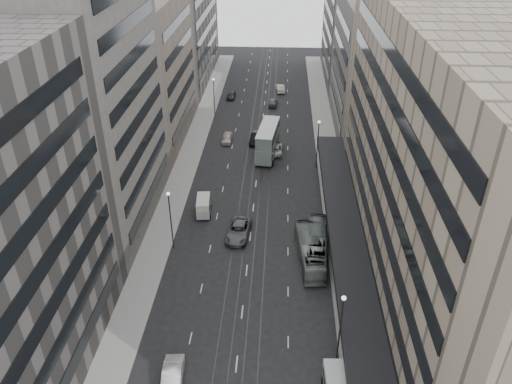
% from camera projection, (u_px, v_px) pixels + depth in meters
% --- Properties ---
extents(ground, '(220.00, 220.00, 0.00)m').
position_uv_depth(ground, '(241.00, 319.00, 53.45)').
color(ground, black).
rests_on(ground, ground).
extents(sidewalk_right, '(4.00, 125.00, 0.15)m').
position_uv_depth(sidewalk_right, '(329.00, 160.00, 84.95)').
color(sidewalk_right, gray).
rests_on(sidewalk_right, ground).
extents(sidewalk_left, '(4.00, 125.00, 0.15)m').
position_uv_depth(sidewalk_left, '(189.00, 157.00, 86.05)').
color(sidewalk_left, gray).
rests_on(sidewalk_left, ground).
extents(department_store, '(19.20, 60.00, 30.00)m').
position_uv_depth(department_store, '(452.00, 166.00, 51.61)').
color(department_store, gray).
rests_on(department_store, ground).
extents(building_right_mid, '(15.00, 28.00, 24.00)m').
position_uv_depth(building_right_mid, '(380.00, 67.00, 90.78)').
color(building_right_mid, '#48443F').
rests_on(building_right_mid, ground).
extents(building_right_far, '(15.00, 32.00, 28.00)m').
position_uv_depth(building_right_far, '(361.00, 19.00, 115.42)').
color(building_right_far, '#5B5752').
rests_on(building_right_far, ground).
extents(building_left_b, '(15.00, 26.00, 34.00)m').
position_uv_depth(building_left_b, '(79.00, 101.00, 61.93)').
color(building_left_b, '#48443F').
rests_on(building_left_b, ground).
extents(building_left_c, '(15.00, 28.00, 25.00)m').
position_uv_depth(building_left_c, '(139.00, 70.00, 87.36)').
color(building_left_c, '#6C6154').
rests_on(building_left_c, ground).
extents(building_left_d, '(15.00, 38.00, 28.00)m').
position_uv_depth(building_left_d, '(174.00, 20.00, 114.83)').
color(building_left_d, '#5B5752').
rests_on(building_left_d, ground).
extents(lamp_right_near, '(0.44, 0.44, 8.32)m').
position_uv_depth(lamp_right_near, '(341.00, 322.00, 46.04)').
color(lamp_right_near, '#262628').
rests_on(lamp_right_near, ground).
extents(lamp_right_far, '(0.44, 0.44, 8.32)m').
position_uv_depth(lamp_right_far, '(318.00, 139.00, 80.27)').
color(lamp_right_far, '#262628').
rests_on(lamp_right_far, ground).
extents(lamp_left_near, '(0.44, 0.44, 8.32)m').
position_uv_depth(lamp_left_near, '(170.00, 214.00, 61.48)').
color(lamp_left_near, '#262628').
rests_on(lamp_left_near, ground).
extents(lamp_left_far, '(0.44, 0.44, 8.32)m').
position_uv_depth(lamp_left_far, '(214.00, 94.00, 98.28)').
color(lamp_left_far, '#262628').
rests_on(lamp_left_far, ground).
extents(bus_near, '(3.38, 10.84, 2.97)m').
position_uv_depth(bus_near, '(316.00, 244.00, 62.37)').
color(bus_near, slate).
rests_on(bus_near, ground).
extents(bus_far, '(3.54, 10.80, 2.95)m').
position_uv_depth(bus_far, '(309.00, 251.00, 61.16)').
color(bus_far, slate).
rests_on(bus_far, ground).
extents(double_decker, '(4.03, 10.20, 5.43)m').
position_uv_depth(double_decker, '(268.00, 140.00, 85.07)').
color(double_decker, slate).
rests_on(double_decker, ground).
extents(panel_van, '(2.27, 4.17, 2.53)m').
position_uv_depth(panel_van, '(203.00, 206.00, 70.18)').
color(panel_van, '#B4AFA2').
rests_on(panel_van, ground).
extents(sedan_1, '(2.15, 5.25, 1.69)m').
position_uv_depth(sedan_1, '(172.00, 378.00, 45.88)').
color(sedan_1, silver).
rests_on(sedan_1, ground).
extents(sedan_2, '(3.50, 6.46, 1.72)m').
position_uv_depth(sedan_2, '(238.00, 231.00, 65.91)').
color(sedan_2, '#58585A').
rests_on(sedan_2, ground).
extents(sedan_4, '(1.80, 4.45, 1.51)m').
position_uv_depth(sedan_4, '(227.00, 138.00, 91.06)').
color(sedan_4, beige).
rests_on(sedan_4, ground).
extents(sedan_5, '(2.41, 5.34, 1.70)m').
position_uv_depth(sedan_5, '(256.00, 138.00, 90.84)').
color(sedan_5, black).
rests_on(sedan_5, ground).
extents(sedan_6, '(2.48, 5.31, 1.47)m').
position_uv_depth(sedan_6, '(275.00, 149.00, 87.24)').
color(sedan_6, silver).
rests_on(sedan_6, ground).
extents(sedan_7, '(2.18, 4.90, 1.40)m').
position_uv_depth(sedan_7, '(273.00, 102.00, 106.68)').
color(sedan_7, '#575759').
rests_on(sedan_7, ground).
extents(sedan_8, '(1.93, 4.38, 1.47)m').
position_uv_depth(sedan_8, '(231.00, 95.00, 110.38)').
color(sedan_8, '#2A2A2D').
rests_on(sedan_8, ground).
extents(sedan_9, '(2.22, 5.02, 1.60)m').
position_uv_depth(sedan_9, '(280.00, 88.00, 114.04)').
color(sedan_9, beige).
rests_on(sedan_9, ground).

